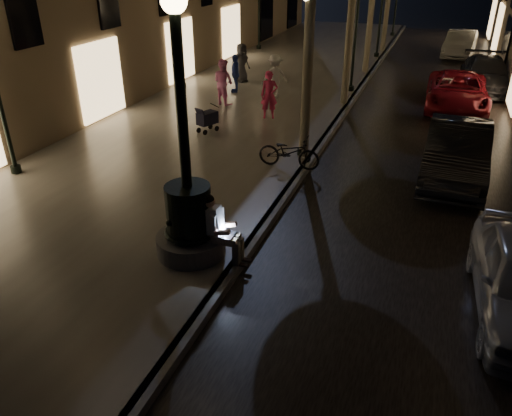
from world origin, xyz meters
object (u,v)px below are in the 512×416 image
at_px(car_third, 457,91).
at_px(bicycle, 289,152).
at_px(seated_man_laptop, 218,226).
at_px(lamp_left_b, 178,15).
at_px(car_second, 457,152).
at_px(pedestrian_dark, 242,63).
at_px(pedestrian_pink, 223,82).
at_px(car_fifth, 460,44).
at_px(pedestrian_white, 275,76).
at_px(pedestrian_red, 269,95).
at_px(lamp_curb_a, 307,51).
at_px(lamp_curb_b, 357,16).
at_px(pedestrian_blue, 235,73).
at_px(stroller, 207,118).
at_px(car_rear, 486,74).
at_px(fountain_lamppost, 189,209).

relative_size(car_third, bicycle, 2.81).
height_order(seated_man_laptop, lamp_left_b, lamp_left_b).
relative_size(car_second, pedestrian_dark, 2.72).
distance_m(seated_man_laptop, pedestrian_pink, 11.04).
relative_size(car_fifth, pedestrian_white, 2.55).
xyz_separation_m(seated_man_laptop, pedestrian_red, (-2.01, 9.11, 0.11)).
height_order(car_third, car_fifth, car_fifth).
relative_size(seated_man_laptop, car_second, 0.30).
bearing_deg(car_fifth, lamp_curb_a, -97.35).
bearing_deg(lamp_curb_b, pedestrian_red, -113.19).
distance_m(lamp_curb_a, car_second, 4.96).
distance_m(lamp_left_b, pedestrian_dark, 3.55).
xyz_separation_m(car_fifth, pedestrian_blue, (-9.02, -12.56, 0.26)).
xyz_separation_m(lamp_curb_a, car_third, (4.30, 7.40, -2.55)).
distance_m(lamp_curb_a, lamp_left_b, 9.30).
height_order(lamp_curb_a, car_fifth, lamp_curb_a).
bearing_deg(stroller, car_second, 17.56).
xyz_separation_m(car_fifth, pedestrian_red, (-6.49, -15.56, 0.32)).
bearing_deg(pedestrian_dark, lamp_curb_a, -123.94).
bearing_deg(pedestrian_pink, pedestrian_red, 178.10).
bearing_deg(car_rear, lamp_left_b, -162.08).
bearing_deg(car_fifth, stroller, -108.18).
bearing_deg(stroller, lamp_curb_b, 85.93).
bearing_deg(pedestrian_pink, fountain_lamppost, 133.25).
bearing_deg(seated_man_laptop, bicycle, 90.16).
relative_size(lamp_curb_a, lamp_left_b, 1.00).
relative_size(car_third, pedestrian_white, 2.85).
distance_m(lamp_curb_a, pedestrian_pink, 6.41).
height_order(lamp_left_b, pedestrian_dark, lamp_left_b).
xyz_separation_m(fountain_lamppost, pedestrian_blue, (-3.93, 12.11, -0.23)).
bearing_deg(pedestrian_blue, seated_man_laptop, 2.13).
distance_m(fountain_lamppost, pedestrian_pink, 10.82).
distance_m(fountain_lamppost, car_fifth, 25.19).
height_order(car_second, pedestrian_white, pedestrian_white).
relative_size(pedestrian_red, pedestrian_blue, 1.07).
bearing_deg(bicycle, lamp_left_b, 44.14).
relative_size(fountain_lamppost, pedestrian_pink, 2.96).
distance_m(car_third, pedestrian_white, 7.26).
distance_m(stroller, pedestrian_white, 5.01).
xyz_separation_m(fountain_lamppost, car_third, (5.00, 13.40, -0.52)).
height_order(car_rear, pedestrian_white, pedestrian_white).
bearing_deg(fountain_lamppost, car_fifth, 78.34).
xyz_separation_m(car_second, car_fifth, (0.09, 18.44, -0.04)).
bearing_deg(lamp_left_b, seated_man_laptop, -59.70).
relative_size(pedestrian_pink, bicycle, 1.00).
distance_m(lamp_curb_b, pedestrian_blue, 5.48).
distance_m(seated_man_laptop, car_second, 7.62).
relative_size(lamp_curb_b, pedestrian_dark, 2.81).
bearing_deg(lamp_left_b, pedestrian_blue, 2.48).
bearing_deg(car_third, pedestrian_blue, -173.01).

